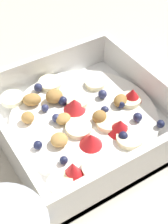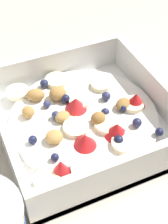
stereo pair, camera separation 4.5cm
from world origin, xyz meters
The scene contains 2 objects.
ground_plane centered at (0.00, 0.00, 0.00)m, with size 2.40×2.40×0.00m, color beige.
fruit_bowl centered at (-0.02, 0.02, 0.02)m, with size 0.23×0.23×0.06m.
Camera 2 is at (0.11, 0.31, 0.35)m, focal length 54.13 mm.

